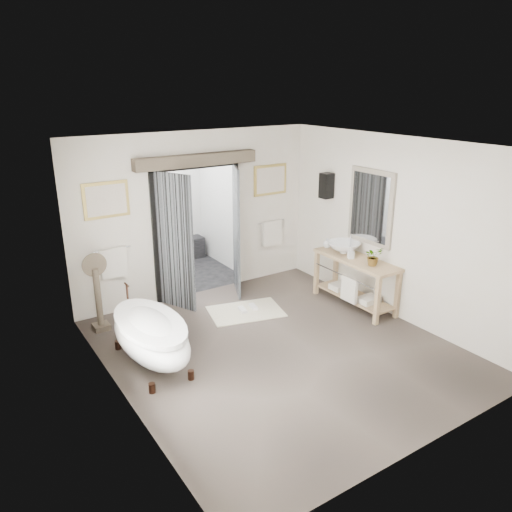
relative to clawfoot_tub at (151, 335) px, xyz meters
name	(u,v)px	position (x,y,z in m)	size (l,w,h in m)	color
ground_plane	(279,349)	(1.67, -0.63, -0.43)	(5.00, 5.00, 0.00)	#60534B
room_shell	(284,227)	(1.64, -0.74, 1.42)	(4.52, 5.02, 2.91)	silver
shower_room	(164,226)	(1.67, 3.36, 0.47)	(2.22, 2.01, 2.51)	black
back_wall_dressing	(201,211)	(1.67, 1.68, 1.13)	(3.82, 0.77, 2.52)	black
clawfoot_tub	(151,335)	(0.00, 0.00, 0.00)	(0.81, 1.82, 0.89)	#331C12
vanity	(355,278)	(3.62, -0.11, 0.07)	(0.57, 1.60, 0.85)	tan
pedestal_mirror	(98,297)	(-0.28, 1.38, 0.11)	(0.37, 0.24, 1.26)	brown
rug	(246,311)	(1.93, 0.68, -0.43)	(1.20, 0.80, 0.01)	beige
slippers	(248,308)	(2.00, 0.71, -0.40)	(0.36, 0.25, 0.05)	silver
basin	(344,248)	(3.66, 0.23, 0.51)	(0.57, 0.57, 0.20)	white
plant	(373,256)	(3.63, -0.49, 0.57)	(0.28, 0.24, 0.31)	gray
soap_bottle_a	(351,253)	(3.56, -0.05, 0.52)	(0.09, 0.09, 0.20)	gray
soap_bottle_b	(327,243)	(3.62, 0.62, 0.50)	(0.14, 0.14, 0.18)	gray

